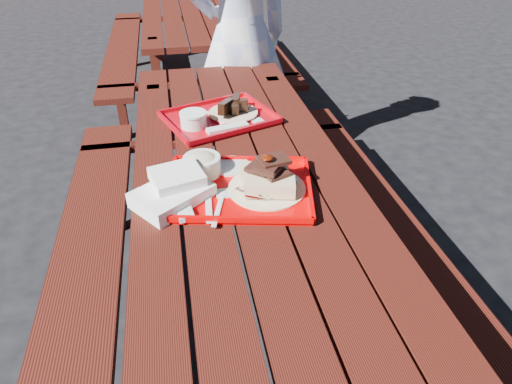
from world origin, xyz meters
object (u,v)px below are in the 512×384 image
far_tray (218,117)px  person (240,38)px  picnic_table_near (248,230)px  near_tray (238,179)px  picnic_table_far (190,29)px

far_tray → person: size_ratio=0.30×
far_tray → person: person is taller
person → picnic_table_near: bearing=64.2°
near_tray → picnic_table_near: bearing=22.9°
near_tray → person: person is taller
near_tray → far_tray: bearing=90.1°
picnic_table_near → person: person is taller
picnic_table_far → person: 1.52m
near_tray → far_tray: (-0.00, 0.51, -0.01)m
picnic_table_near → person: size_ratio=1.39×
picnic_table_far → near_tray: 2.82m
far_tray → person: (0.23, 0.83, 0.09)m
picnic_table_near → near_tray: 0.23m
picnic_table_far → far_tray: 2.31m
near_tray → person: (0.23, 1.34, 0.08)m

